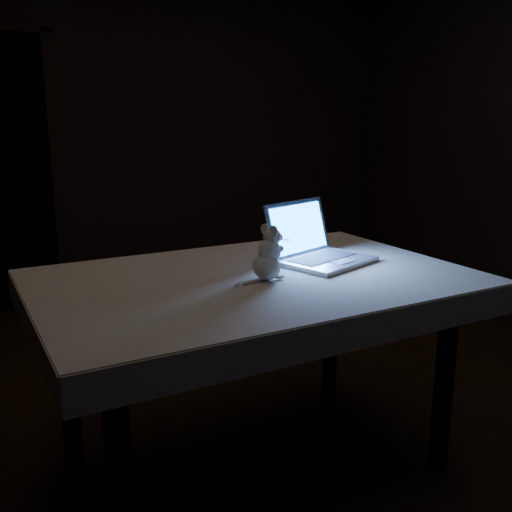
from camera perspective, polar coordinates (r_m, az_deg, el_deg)
name	(u,v)px	position (r m, az deg, el deg)	size (l,w,h in m)	color
floor	(276,438)	(2.79, 2.03, -17.74)	(5.00, 5.00, 0.00)	black
back_wall	(134,138)	(4.75, -12.09, 11.46)	(4.50, 0.04, 2.60)	black
table	(254,376)	(2.40, -0.16, -11.89)	(1.57, 1.01, 0.84)	black
tablecloth	(274,290)	(2.26, 1.81, -3.46)	(1.68, 1.12, 0.11)	beige
laptop	(329,234)	(2.43, 7.29, 2.23)	(0.38, 0.33, 0.26)	#B5B5BA
plush_mouse	(267,253)	(2.17, 1.07, 0.30)	(0.15, 0.15, 0.21)	white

